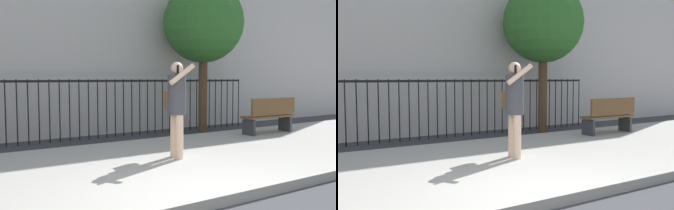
# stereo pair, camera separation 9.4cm
# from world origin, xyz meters

# --- Properties ---
(sidewalk) EXTENTS (28.00, 4.40, 0.15)m
(sidewalk) POSITION_xyz_m (0.00, 2.20, 0.07)
(sidewalk) COLOR #9E9B93
(sidewalk) RESTS_ON ground
(iron_fence) EXTENTS (12.03, 0.04, 1.60)m
(iron_fence) POSITION_xyz_m (0.00, 5.90, 1.02)
(iron_fence) COLOR black
(iron_fence) RESTS_ON ground
(pedestrian_on_phone) EXTENTS (0.52, 0.68, 1.77)m
(pedestrian_on_phone) POSITION_xyz_m (0.94, 2.22, 1.18)
(pedestrian_on_phone) COLOR beige
(pedestrian_on_phone) RESTS_ON sidewalk
(street_bench) EXTENTS (1.60, 0.45, 0.95)m
(street_bench) POSITION_xyz_m (4.75, 3.37, 0.65)
(street_bench) COLOR brown
(street_bench) RESTS_ON sidewalk
(street_tree_mid) EXTENTS (2.39, 2.39, 4.48)m
(street_tree_mid) POSITION_xyz_m (4.03, 5.35, 3.25)
(street_tree_mid) COLOR #4C3823
(street_tree_mid) RESTS_ON ground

